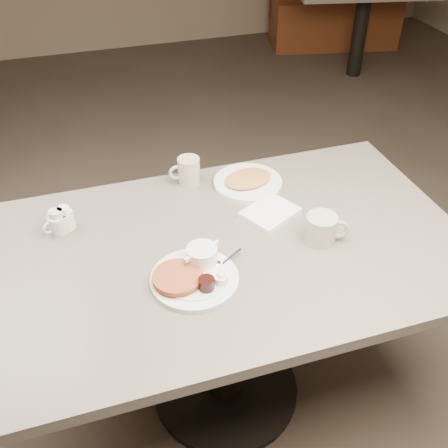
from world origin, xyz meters
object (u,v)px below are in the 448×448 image
object	(u,v)px
main_plate	(194,273)
hash_plate	(248,181)
creamer_right	(65,218)
coffee_mug_far	(188,171)
creamer_left	(57,222)
coffee_mug_near	(322,228)
diner_table	(226,285)
booth_back_right	(337,2)

from	to	relation	value
main_plate	hash_plate	bearing A→B (deg)	53.00
creamer_right	hash_plate	bearing A→B (deg)	5.32
coffee_mug_far	creamer_left	xyz separation A→B (m)	(-0.46, -0.15, -0.01)
coffee_mug_near	creamer_right	distance (m)	0.81
diner_table	coffee_mug_far	world-z (taller)	coffee_mug_far
diner_table	creamer_left	bearing A→B (deg)	154.76
coffee_mug_near	booth_back_right	xyz separation A→B (m)	(1.90, 3.48, -0.39)
diner_table	creamer_right	bearing A→B (deg)	152.34
coffee_mug_near	hash_plate	world-z (taller)	coffee_mug_near
coffee_mug_far	booth_back_right	size ratio (longest dim) A/B	0.07
diner_table	creamer_right	world-z (taller)	creamer_right
coffee_mug_near	creamer_right	size ratio (longest dim) A/B	1.83
creamer_left	creamer_right	xyz separation A→B (m)	(0.02, 0.01, 0.00)
diner_table	booth_back_right	distance (m)	4.06
creamer_right	main_plate	bearing A→B (deg)	-47.01
diner_table	hash_plate	size ratio (longest dim) A/B	5.04
main_plate	hash_plate	distance (m)	0.52
diner_table	main_plate	world-z (taller)	main_plate
creamer_left	booth_back_right	bearing A→B (deg)	49.96
hash_plate	main_plate	bearing A→B (deg)	-127.00
creamer_left	creamer_right	bearing A→B (deg)	26.88
diner_table	booth_back_right	bearing A→B (deg)	57.28
creamer_left	diner_table	bearing A→B (deg)	-25.24
creamer_right	coffee_mug_far	bearing A→B (deg)	16.83
creamer_right	creamer_left	bearing A→B (deg)	-153.12
coffee_mug_far	booth_back_right	xyz separation A→B (m)	(2.22, 3.04, -0.39)
hash_plate	booth_back_right	world-z (taller)	booth_back_right
main_plate	creamer_left	world-z (taller)	creamer_left
coffee_mug_near	hash_plate	distance (m)	0.38
diner_table	creamer_left	xyz separation A→B (m)	(-0.48, 0.23, 0.21)
hash_plate	creamer_right	bearing A→B (deg)	-174.68
main_plate	hash_plate	xyz separation A→B (m)	(0.31, 0.41, -0.01)
creamer_left	hash_plate	bearing A→B (deg)	6.19
coffee_mug_near	booth_back_right	size ratio (longest dim) A/B	0.09
main_plate	booth_back_right	bearing A→B (deg)	56.59
main_plate	coffee_mug_far	xyz separation A→B (m)	(0.11, 0.48, 0.03)
main_plate	coffee_mug_far	distance (m)	0.50
coffee_mug_near	hash_plate	size ratio (longest dim) A/B	0.49
creamer_left	hash_plate	world-z (taller)	creamer_left
coffee_mug_near	creamer_left	distance (m)	0.83
main_plate	creamer_left	xyz separation A→B (m)	(-0.35, 0.34, 0.01)
coffee_mug_near	creamer_left	world-z (taller)	coffee_mug_near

